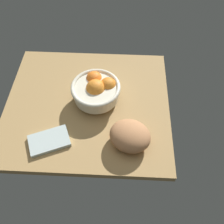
{
  "coord_description": "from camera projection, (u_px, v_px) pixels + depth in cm",
  "views": [
    {
      "loc": [
        13.0,
        -59.36,
        79.51
      ],
      "look_at": [
        10.48,
        -7.33,
        5.0
      ],
      "focal_mm": 39.05,
      "sensor_mm": 36.0,
      "label": 1
    }
  ],
  "objects": [
    {
      "name": "ground_plane",
      "position": [
        88.0,
        106.0,
        1.01
      ],
      "size": [
        66.54,
        59.9,
        3.0
      ],
      "primitive_type": "cube",
      "color": "#A98550"
    },
    {
      "name": "bread_loaf",
      "position": [
        130.0,
        136.0,
        0.86
      ],
      "size": [
        18.42,
        17.34,
        8.55
      ],
      "primitive_type": "ellipsoid",
      "rotation": [
        0.0,
        0.0,
        2.78
      ],
      "color": "#B97D50",
      "rests_on": "ground"
    },
    {
      "name": "fruit_bowl",
      "position": [
        97.0,
        90.0,
        0.96
      ],
      "size": [
        19.48,
        19.48,
        10.54
      ],
      "color": "silver",
      "rests_on": "ground"
    },
    {
      "name": "napkin_folded",
      "position": [
        49.0,
        141.0,
        0.89
      ],
      "size": [
        16.74,
        13.73,
        1.59
      ],
      "primitive_type": "cube",
      "rotation": [
        0.0,
        0.0,
        0.39
      ],
      "color": "#B2C2BF",
      "rests_on": "ground"
    }
  ]
}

